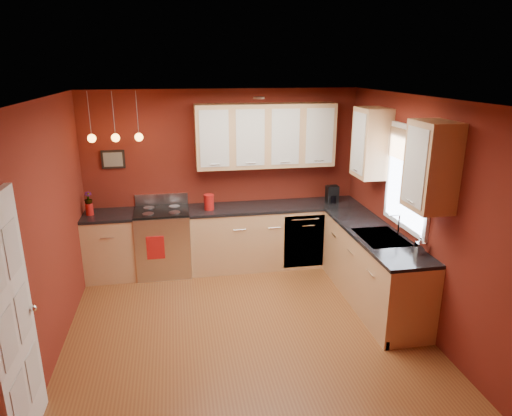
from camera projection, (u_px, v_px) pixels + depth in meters
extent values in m
plane|color=brown|center=(246.00, 333.00, 5.20)|extent=(4.20, 4.20, 0.00)
cube|color=beige|center=(244.00, 99.00, 4.42)|extent=(4.00, 4.20, 0.02)
cube|color=maroon|center=(223.00, 179.00, 6.78)|extent=(4.00, 0.02, 2.60)
cube|color=maroon|center=(297.00, 337.00, 2.84)|extent=(4.00, 0.02, 2.60)
cube|color=maroon|center=(44.00, 237.00, 4.47)|extent=(0.02, 4.20, 2.60)
cube|color=maroon|center=(420.00, 215.00, 5.14)|extent=(0.02, 4.20, 2.60)
cube|color=tan|center=(111.00, 247.00, 6.48)|extent=(0.70, 0.60, 0.90)
cube|color=tan|center=(275.00, 236.00, 6.88)|extent=(2.54, 0.60, 0.90)
cube|color=tan|center=(373.00, 269.00, 5.77)|extent=(0.60, 2.10, 0.90)
cube|color=black|center=(108.00, 215.00, 6.33)|extent=(0.70, 0.62, 0.04)
cube|color=black|center=(275.00, 206.00, 6.74)|extent=(2.54, 0.62, 0.04)
cube|color=black|center=(376.00, 234.00, 5.63)|extent=(0.62, 2.10, 0.04)
cube|color=silver|center=(164.00, 243.00, 6.60)|extent=(0.76, 0.64, 0.92)
cube|color=black|center=(163.00, 249.00, 6.31)|extent=(0.55, 0.02, 0.32)
cylinder|color=silver|center=(162.00, 233.00, 6.23)|extent=(0.60, 0.02, 0.02)
cube|color=black|center=(162.00, 211.00, 6.45)|extent=(0.76, 0.60, 0.03)
cylinder|color=gray|center=(148.00, 214.00, 6.29)|extent=(0.16, 0.16, 0.01)
cylinder|color=gray|center=(175.00, 212.00, 6.35)|extent=(0.16, 0.16, 0.01)
cylinder|color=gray|center=(149.00, 208.00, 6.55)|extent=(0.16, 0.16, 0.01)
cylinder|color=gray|center=(174.00, 206.00, 6.61)|extent=(0.16, 0.16, 0.01)
cube|color=silver|center=(162.00, 199.00, 6.71)|extent=(0.76, 0.04, 0.16)
cube|color=silver|center=(304.00, 241.00, 6.67)|extent=(0.60, 0.02, 0.80)
cube|color=gray|center=(381.00, 239.00, 5.49)|extent=(0.50, 0.70, 0.05)
cube|color=black|center=(375.00, 235.00, 5.65)|extent=(0.42, 0.30, 0.02)
cube|color=black|center=(387.00, 245.00, 5.34)|extent=(0.42, 0.30, 0.02)
cylinder|color=white|center=(399.00, 225.00, 5.48)|extent=(0.02, 0.02, 0.28)
cylinder|color=white|center=(395.00, 215.00, 5.43)|extent=(0.16, 0.02, 0.02)
cube|color=white|center=(408.00, 179.00, 5.32)|extent=(0.04, 1.02, 1.22)
cube|color=white|center=(407.00, 179.00, 5.32)|extent=(0.01, 0.90, 1.10)
cube|color=#A07950|center=(409.00, 147.00, 5.20)|extent=(0.02, 0.96, 0.36)
cube|color=white|center=(12.00, 328.00, 3.43)|extent=(0.06, 0.82, 2.05)
cube|color=silver|center=(12.00, 248.00, 3.44)|extent=(0.00, 0.28, 0.40)
cube|color=silver|center=(8.00, 338.00, 3.26)|extent=(0.00, 0.28, 0.40)
cube|color=silver|center=(23.00, 312.00, 3.60)|extent=(0.00, 0.28, 0.40)
cube|color=silver|center=(20.00, 401.00, 3.43)|extent=(0.00, 0.28, 0.40)
cube|color=silver|center=(34.00, 371.00, 3.77)|extent=(0.00, 0.28, 0.40)
sphere|color=white|center=(33.00, 308.00, 3.76)|extent=(0.06, 0.06, 0.06)
cube|color=tan|center=(266.00, 136.00, 6.52)|extent=(2.00, 0.35, 0.90)
cube|color=tan|center=(397.00, 153.00, 5.23)|extent=(0.35, 1.95, 0.90)
cube|color=black|center=(113.00, 159.00, 6.40)|extent=(0.32, 0.03, 0.26)
cylinder|color=gray|center=(89.00, 115.00, 5.86)|extent=(0.01, 0.01, 0.60)
sphere|color=#FFA53F|center=(92.00, 138.00, 5.95)|extent=(0.11, 0.11, 0.11)
cylinder|color=gray|center=(113.00, 115.00, 5.91)|extent=(0.01, 0.01, 0.60)
sphere|color=#FFA53F|center=(116.00, 138.00, 6.00)|extent=(0.11, 0.11, 0.11)
cylinder|color=gray|center=(137.00, 114.00, 5.96)|extent=(0.01, 0.01, 0.60)
sphere|color=#FFA53F|center=(139.00, 137.00, 6.05)|extent=(0.11, 0.11, 0.11)
cylinder|color=#B51513|center=(209.00, 203.00, 6.49)|extent=(0.14, 0.14, 0.21)
cylinder|color=#B51513|center=(209.00, 195.00, 6.45)|extent=(0.15, 0.15, 0.02)
cylinder|color=#B51513|center=(89.00, 209.00, 6.26)|extent=(0.10, 0.10, 0.16)
imported|color=#B51513|center=(88.00, 198.00, 6.22)|extent=(0.13, 0.13, 0.19)
cube|color=black|center=(332.00, 194.00, 6.84)|extent=(0.17, 0.14, 0.25)
cylinder|color=black|center=(333.00, 199.00, 6.82)|extent=(0.10, 0.10, 0.12)
imported|color=white|center=(420.00, 245.00, 4.97)|extent=(0.09, 0.10, 0.20)
cube|color=#B51513|center=(156.00, 248.00, 6.25)|extent=(0.24, 0.02, 0.33)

